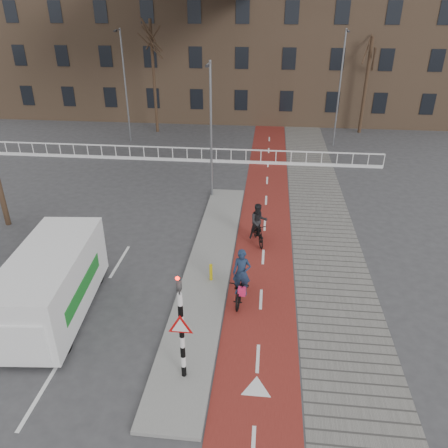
# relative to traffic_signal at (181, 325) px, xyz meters

# --- Properties ---
(ground) EXTENTS (120.00, 120.00, 0.00)m
(ground) POSITION_rel_traffic_signal_xyz_m (0.60, 2.02, -1.99)
(ground) COLOR #38383A
(ground) RESTS_ON ground
(bike_lane) EXTENTS (2.50, 60.00, 0.01)m
(bike_lane) POSITION_rel_traffic_signal_xyz_m (2.10, 12.02, -1.98)
(bike_lane) COLOR maroon
(bike_lane) RESTS_ON ground
(sidewalk) EXTENTS (3.00, 60.00, 0.01)m
(sidewalk) POSITION_rel_traffic_signal_xyz_m (4.90, 12.02, -1.98)
(sidewalk) COLOR slate
(sidewalk) RESTS_ON ground
(curb_island) EXTENTS (1.80, 16.00, 0.12)m
(curb_island) POSITION_rel_traffic_signal_xyz_m (-0.10, 6.02, -1.93)
(curb_island) COLOR gray
(curb_island) RESTS_ON ground
(traffic_signal) EXTENTS (0.80, 0.80, 3.68)m
(traffic_signal) POSITION_rel_traffic_signal_xyz_m (0.00, 0.00, 0.00)
(traffic_signal) COLOR black
(traffic_signal) RESTS_ON curb_island
(bollard) EXTENTS (0.12, 0.12, 0.69)m
(bollard) POSITION_rel_traffic_signal_xyz_m (0.13, 4.93, -1.53)
(bollard) COLOR #D3BB0B
(bollard) RESTS_ON curb_island
(cyclist_near) EXTENTS (0.87, 2.04, 2.05)m
(cyclist_near) POSITION_rel_traffic_signal_xyz_m (1.37, 3.97, -1.29)
(cyclist_near) COLOR black
(cyclist_near) RESTS_ON bike_lane
(cyclist_far) EXTENTS (0.97, 1.83, 1.90)m
(cyclist_far) POSITION_rel_traffic_signal_xyz_m (1.82, 8.24, -1.19)
(cyclist_far) COLOR black
(cyclist_far) RESTS_ON bike_lane
(van) EXTENTS (2.70, 5.70, 2.38)m
(van) POSITION_rel_traffic_signal_xyz_m (-5.00, 2.52, -0.74)
(van) COLOR white
(van) RESTS_ON ground
(railing) EXTENTS (28.00, 0.10, 0.99)m
(railing) POSITION_rel_traffic_signal_xyz_m (-4.40, 19.02, -1.68)
(railing) COLOR silver
(railing) RESTS_ON ground
(townhouse_row) EXTENTS (46.00, 10.00, 15.90)m
(townhouse_row) POSITION_rel_traffic_signal_xyz_m (-2.40, 34.02, 5.82)
(townhouse_row) COLOR #7F6047
(townhouse_row) RESTS_ON ground
(tree_mid) EXTENTS (0.24, 0.24, 8.61)m
(tree_mid) POSITION_rel_traffic_signal_xyz_m (-7.27, 26.32, 2.32)
(tree_mid) COLOR #312216
(tree_mid) RESTS_ON ground
(tree_right) EXTENTS (0.27, 0.27, 7.39)m
(tree_right) POSITION_rel_traffic_signal_xyz_m (9.53, 27.84, 1.71)
(tree_right) COLOR #312216
(tree_right) RESTS_ON ground
(streetlight_near) EXTENTS (0.12, 0.12, 7.24)m
(streetlight_near) POSITION_rel_traffic_signal_xyz_m (-0.93, 13.17, 1.63)
(streetlight_near) COLOR slate
(streetlight_near) RESTS_ON ground
(streetlight_left) EXTENTS (0.12, 0.12, 8.10)m
(streetlight_left) POSITION_rel_traffic_signal_xyz_m (-8.71, 23.43, 2.06)
(streetlight_left) COLOR slate
(streetlight_left) RESTS_ON ground
(streetlight_right) EXTENTS (0.12, 0.12, 8.15)m
(streetlight_right) POSITION_rel_traffic_signal_xyz_m (6.93, 23.83, 2.09)
(streetlight_right) COLOR slate
(streetlight_right) RESTS_ON ground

